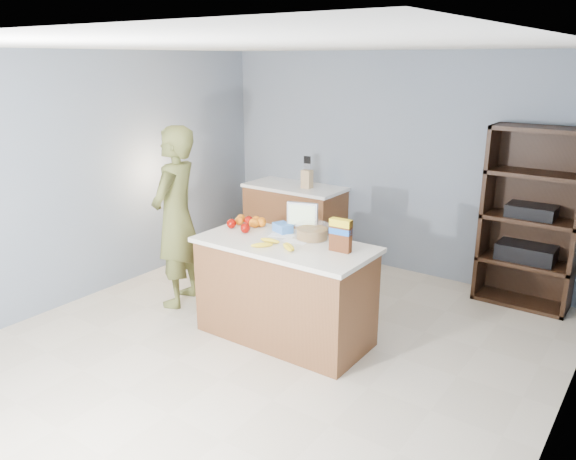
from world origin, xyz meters
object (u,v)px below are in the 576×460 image
Objects in this scene: shelving_unit at (531,221)px; person at (176,217)px; tv at (302,216)px; cereal_box at (341,233)px; counter_peninsula at (285,294)px.

person is at bearing -144.67° from shelving_unit.
tv is at bearing -132.45° from shelving_unit.
shelving_unit is at bearing 107.48° from person.
tv is (-1.58, -1.73, 0.19)m from shelving_unit.
cereal_box is (1.83, 0.07, 0.15)m from person.
counter_peninsula is at bearing -84.15° from tv.
counter_peninsula is 0.86× the size of person.
person is at bearing 179.61° from counter_peninsula.
shelving_unit is 1.00× the size of person.
tv is 1.03× the size of cereal_box.
cereal_box is (0.54, -0.24, 0.00)m from tv.
person reaches higher than tv.
counter_peninsula is at bearing 71.76° from person.
shelving_unit is at bearing 52.89° from counter_peninsula.
counter_peninsula is 1.42m from person.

